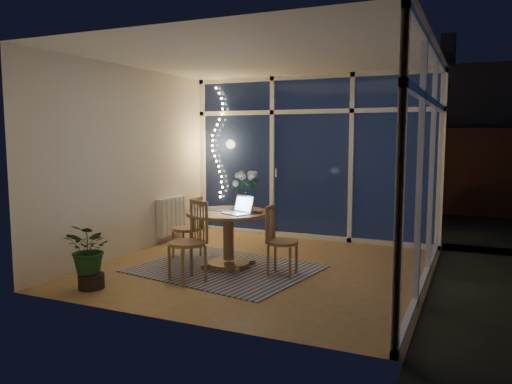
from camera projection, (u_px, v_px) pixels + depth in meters
floor at (262, 267)px, 6.29m from camera, size 4.00×4.00×0.00m
ceiling at (262, 57)px, 5.99m from camera, size 4.00×4.00×0.00m
wall_back at (312, 158)px, 7.96m from camera, size 4.00×0.04×2.60m
wall_front at (171, 177)px, 4.33m from camera, size 4.00×0.04×2.60m
wall_left at (131, 161)px, 6.95m from camera, size 0.04×4.00×2.60m
wall_right at (433, 169)px, 5.33m from camera, size 0.04×4.00×2.60m
window_wall_back at (311, 158)px, 7.92m from camera, size 4.00×0.10×2.60m
window_wall_right at (430, 169)px, 5.35m from camera, size 0.10×4.00×2.60m
radiator at (172, 216)px, 7.85m from camera, size 0.10×0.70×0.58m
fairy_lights at (217, 143)px, 8.49m from camera, size 0.24×0.10×1.85m
garden_patio at (376, 216)px, 10.63m from camera, size 12.00×6.00×0.10m
garden_fence at (359, 169)px, 11.18m from camera, size 11.00×0.08×1.80m
neighbour_roof at (395, 115)px, 13.63m from camera, size 7.00×3.00×2.20m
garden_shrubs at (294, 198)px, 9.65m from camera, size 0.90×0.90×0.90m
rug at (225, 269)px, 6.21m from camera, size 2.34×2.00×0.01m
dining_table at (228, 240)px, 6.26m from camera, size 1.21×1.21×0.71m
chair_left at (187, 227)px, 6.72m from camera, size 0.40×0.40×0.85m
chair_right at (283, 240)px, 5.89m from camera, size 0.42×0.42×0.85m
chair_front at (187, 241)px, 5.64m from camera, size 0.58×0.58×0.94m
laptop at (236, 204)px, 6.01m from camera, size 0.41×0.39×0.24m
flower_vase at (246, 202)px, 6.33m from camera, size 0.23×0.23×0.21m
bowl at (258, 211)px, 6.11m from camera, size 0.18×0.18×0.04m
newspapers at (216, 208)px, 6.43m from camera, size 0.41×0.33×0.01m
phone at (226, 211)px, 6.20m from camera, size 0.11×0.08×0.01m
potted_plant at (90, 254)px, 5.39m from camera, size 0.60×0.53×0.76m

